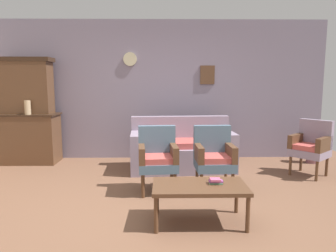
# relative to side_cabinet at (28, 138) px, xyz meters

# --- Properties ---
(ground_plane) EXTENTS (7.68, 7.68, 0.00)m
(ground_plane) POSITION_rel_side_cabinet_xyz_m (2.51, -2.25, -0.47)
(ground_plane) COLOR brown
(wall_back_with_decor) EXTENTS (6.40, 0.09, 2.70)m
(wall_back_with_decor) POSITION_rel_side_cabinet_xyz_m (2.51, 0.38, 0.89)
(wall_back_with_decor) COLOR gray
(wall_back_with_decor) RESTS_ON ground
(side_cabinet) EXTENTS (1.16, 0.55, 0.93)m
(side_cabinet) POSITION_rel_side_cabinet_xyz_m (0.00, 0.00, 0.00)
(side_cabinet) COLOR brown
(side_cabinet) RESTS_ON ground
(cabinet_upper_hutch) EXTENTS (0.99, 0.38, 1.03)m
(cabinet_upper_hutch) POSITION_rel_side_cabinet_xyz_m (0.00, 0.08, 0.98)
(cabinet_upper_hutch) COLOR brown
(cabinet_upper_hutch) RESTS_ON side_cabinet
(vase_on_cabinet) EXTENTS (0.11, 0.11, 0.26)m
(vase_on_cabinet) POSITION_rel_side_cabinet_xyz_m (0.11, -0.19, 0.59)
(vase_on_cabinet) COLOR tan
(vase_on_cabinet) RESTS_ON side_cabinet
(floral_couch) EXTENTS (1.81, 0.91, 0.90)m
(floral_couch) POSITION_rel_side_cabinet_xyz_m (2.87, -0.48, -0.14)
(floral_couch) COLOR gray
(floral_couch) RESTS_ON ground
(armchair_near_cabinet) EXTENTS (0.56, 0.53, 0.90)m
(armchair_near_cabinet) POSITION_rel_side_cabinet_xyz_m (2.47, -1.59, 0.03)
(armchair_near_cabinet) COLOR slate
(armchair_near_cabinet) RESTS_ON ground
(armchair_by_doorway) EXTENTS (0.54, 0.51, 0.90)m
(armchair_by_doorway) POSITION_rel_side_cabinet_xyz_m (3.25, -1.57, 0.03)
(armchair_by_doorway) COLOR slate
(armchair_by_doorway) RESTS_ON ground
(wingback_chair_by_fireplace) EXTENTS (0.71, 0.71, 0.90)m
(wingback_chair_by_fireplace) POSITION_rel_side_cabinet_xyz_m (4.94, -0.88, 0.03)
(wingback_chair_by_fireplace) COLOR gray
(wingback_chair_by_fireplace) RESTS_ON ground
(coffee_table) EXTENTS (1.00, 0.56, 0.42)m
(coffee_table) POSITION_rel_side_cabinet_xyz_m (2.94, -2.57, -0.09)
(coffee_table) COLOR brown
(coffee_table) RESTS_ON ground
(book_stack_on_table) EXTENTS (0.15, 0.10, 0.06)m
(book_stack_on_table) POSITION_rel_side_cabinet_xyz_m (3.11, -2.54, -0.02)
(book_stack_on_table) COLOR #5F9D71
(book_stack_on_table) RESTS_ON coffee_table
(floor_vase_by_wall) EXTENTS (0.21, 0.21, 0.65)m
(floor_vase_by_wall) POSITION_rel_side_cabinet_xyz_m (5.36, -0.10, -0.14)
(floor_vase_by_wall) COLOR #815059
(floor_vase_by_wall) RESTS_ON ground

